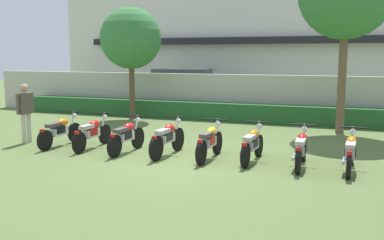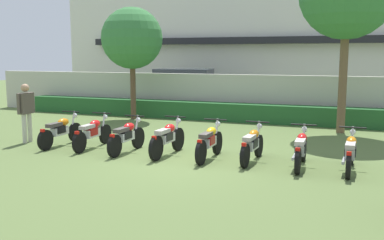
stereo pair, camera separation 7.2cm
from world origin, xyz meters
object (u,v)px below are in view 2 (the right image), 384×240
(parked_car, at_px, (187,88))
(motorcycle_in_row_1, at_px, (93,133))
(motorcycle_in_row_5, at_px, (252,144))
(inspector_person, at_px, (26,108))
(motorcycle_in_row_0, at_px, (60,131))
(motorcycle_in_row_3, at_px, (167,138))
(motorcycle_in_row_2, at_px, (127,136))
(motorcycle_in_row_6, at_px, (301,149))
(motorcycle_in_row_7, at_px, (350,152))
(tree_near_inspector, at_px, (132,39))
(motorcycle_in_row_4, at_px, (209,142))

(parked_car, distance_m, motorcycle_in_row_1, 10.18)
(motorcycle_in_row_5, distance_m, inspector_person, 6.83)
(motorcycle_in_row_0, distance_m, motorcycle_in_row_1, 1.04)
(inspector_person, bearing_deg, motorcycle_in_row_3, -1.52)
(motorcycle_in_row_2, height_order, motorcycle_in_row_5, motorcycle_in_row_2)
(motorcycle_in_row_0, distance_m, motorcycle_in_row_6, 6.74)
(motorcycle_in_row_7, bearing_deg, tree_near_inspector, 58.02)
(motorcycle_in_row_0, xyz_separation_m, motorcycle_in_row_2, (2.21, -0.14, 0.01))
(motorcycle_in_row_4, bearing_deg, tree_near_inspector, 43.12)
(motorcycle_in_row_1, height_order, motorcycle_in_row_5, motorcycle_in_row_1)
(motorcycle_in_row_0, bearing_deg, motorcycle_in_row_1, -87.13)
(parked_car, relative_size, motorcycle_in_row_6, 2.51)
(parked_car, distance_m, tree_near_inspector, 5.20)
(motorcycle_in_row_0, bearing_deg, motorcycle_in_row_6, -90.28)
(motorcycle_in_row_5, bearing_deg, motorcycle_in_row_1, 92.31)
(motorcycle_in_row_2, bearing_deg, motorcycle_in_row_1, 83.23)
(motorcycle_in_row_1, bearing_deg, motorcycle_in_row_5, -91.86)
(tree_near_inspector, xyz_separation_m, motorcycle_in_row_0, (0.59, -5.50, -2.78))
(motorcycle_in_row_1, relative_size, motorcycle_in_row_7, 1.02)
(motorcycle_in_row_5, height_order, motorcycle_in_row_6, motorcycle_in_row_6)
(tree_near_inspector, distance_m, motorcycle_in_row_1, 6.34)
(inspector_person, bearing_deg, motorcycle_in_row_7, -0.99)
(motorcycle_in_row_0, relative_size, motorcycle_in_row_1, 1.00)
(tree_near_inspector, bearing_deg, motorcycle_in_row_6, -37.43)
(tree_near_inspector, xyz_separation_m, motorcycle_in_row_2, (2.80, -5.64, -2.77))
(motorcycle_in_row_7, bearing_deg, parked_car, 39.27)
(motorcycle_in_row_3, xyz_separation_m, motorcycle_in_row_6, (3.38, -0.05, -0.01))
(tree_near_inspector, height_order, motorcycle_in_row_2, tree_near_inspector)
(motorcycle_in_row_2, relative_size, inspector_person, 1.04)
(motorcycle_in_row_4, bearing_deg, motorcycle_in_row_5, -84.30)
(motorcycle_in_row_2, bearing_deg, motorcycle_in_row_6, -87.79)
(motorcycle_in_row_2, xyz_separation_m, motorcycle_in_row_3, (1.15, 0.08, 0.01))
(motorcycle_in_row_0, relative_size, motorcycle_in_row_5, 1.06)
(parked_car, height_order, motorcycle_in_row_5, parked_car)
(motorcycle_in_row_1, xyz_separation_m, motorcycle_in_row_4, (3.46, -0.12, 0.01))
(motorcycle_in_row_5, distance_m, motorcycle_in_row_7, 2.25)
(tree_near_inspector, height_order, motorcycle_in_row_4, tree_near_inspector)
(motorcycle_in_row_0, bearing_deg, motorcycle_in_row_5, -89.19)
(motorcycle_in_row_2, height_order, motorcycle_in_row_6, motorcycle_in_row_2)
(motorcycle_in_row_6, bearing_deg, inspector_person, 87.59)
(motorcycle_in_row_0, relative_size, motorcycle_in_row_3, 1.01)
(motorcycle_in_row_2, xyz_separation_m, motorcycle_in_row_5, (3.36, 0.15, -0.01))
(motorcycle_in_row_6, xyz_separation_m, motorcycle_in_row_7, (1.08, 0.02, -0.00))
(motorcycle_in_row_1, bearing_deg, tree_near_inspector, 15.07)
(parked_car, relative_size, motorcycle_in_row_7, 2.48)
(motorcycle_in_row_3, relative_size, motorcycle_in_row_4, 1.03)
(motorcycle_in_row_3, bearing_deg, motorcycle_in_row_2, 96.85)
(motorcycle_in_row_1, distance_m, motorcycle_in_row_5, 4.52)
(tree_near_inspector, bearing_deg, motorcycle_in_row_5, -41.70)
(motorcycle_in_row_0, distance_m, motorcycle_in_row_7, 7.82)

